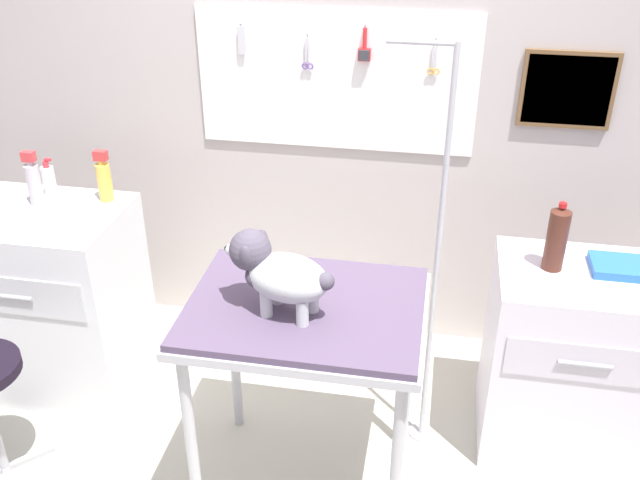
% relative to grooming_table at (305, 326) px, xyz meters
% --- Properties ---
extents(rear_wall_panel, '(4.00, 0.11, 2.30)m').
position_rel_grooming_table_xyz_m(rear_wall_panel, '(-0.08, 1.16, 0.35)').
color(rear_wall_panel, '#B7ACA9').
rests_on(rear_wall_panel, ground).
extents(grooming_table, '(0.88, 0.68, 0.90)m').
position_rel_grooming_table_xyz_m(grooming_table, '(0.00, 0.00, 0.00)').
color(grooming_table, '#B7B7BC').
rests_on(grooming_table, ground).
extents(grooming_arm, '(0.30, 0.11, 1.78)m').
position_rel_grooming_table_xyz_m(grooming_arm, '(0.45, 0.36, 0.03)').
color(grooming_arm, '#B7B7BC').
rests_on(grooming_arm, ground).
extents(dog, '(0.41, 0.25, 0.30)m').
position_rel_grooming_table_xyz_m(dog, '(-0.09, -0.06, 0.26)').
color(dog, silver).
rests_on(dog, grooming_table).
extents(counter_left, '(0.80, 0.58, 0.93)m').
position_rel_grooming_table_xyz_m(counter_left, '(-1.34, 0.45, -0.34)').
color(counter_left, silver).
rests_on(counter_left, ground).
extents(cabinet_right, '(0.68, 0.54, 0.87)m').
position_rel_grooming_table_xyz_m(cabinet_right, '(1.05, 0.46, -0.37)').
color(cabinet_right, silver).
rests_on(cabinet_right, ground).
extents(detangler_spray, '(0.07, 0.07, 0.24)m').
position_rel_grooming_table_xyz_m(detangler_spray, '(-1.06, 0.63, 0.23)').
color(detangler_spray, gold).
rests_on(detangler_spray, counter_left).
extents(spray_bottle_tall, '(0.06, 0.06, 0.26)m').
position_rel_grooming_table_xyz_m(spray_bottle_tall, '(-1.34, 0.53, 0.24)').
color(spray_bottle_tall, '#B8ACB3').
rests_on(spray_bottle_tall, counter_left).
extents(spray_bottle_short, '(0.06, 0.06, 0.18)m').
position_rel_grooming_table_xyz_m(spray_bottle_short, '(-1.34, 0.64, 0.20)').
color(spray_bottle_short, white).
rests_on(spray_bottle_short, counter_left).
extents(soda_bottle, '(0.08, 0.08, 0.29)m').
position_rel_grooming_table_xyz_m(soda_bottle, '(0.92, 0.48, 0.20)').
color(soda_bottle, '#4D251A').
rests_on(soda_bottle, cabinet_right).
extents(supply_tray, '(0.24, 0.18, 0.04)m').
position_rel_grooming_table_xyz_m(supply_tray, '(1.19, 0.51, 0.08)').
color(supply_tray, blue).
rests_on(supply_tray, cabinet_right).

